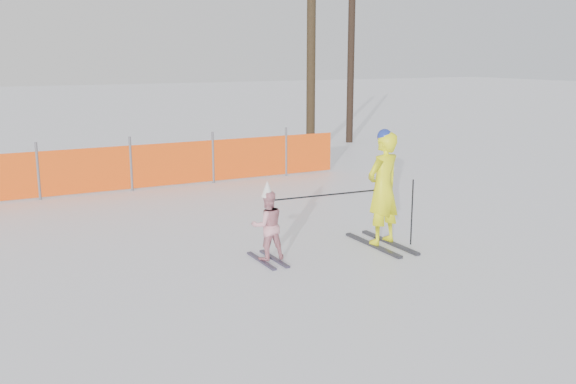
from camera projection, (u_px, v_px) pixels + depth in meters
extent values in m
plane|color=white|center=(303.00, 263.00, 9.67)|extent=(120.00, 120.00, 0.00)
cube|color=black|center=(373.00, 245.00, 10.50)|extent=(0.09, 1.50, 0.04)
cube|color=black|center=(390.00, 242.00, 10.65)|extent=(0.09, 1.50, 0.04)
imported|color=#FAFF15|center=(383.00, 188.00, 10.38)|extent=(0.76, 0.60, 1.83)
sphere|color=navy|center=(385.00, 136.00, 10.20)|extent=(0.24, 0.24, 0.24)
cube|color=black|center=(261.00, 261.00, 9.72)|extent=(0.09, 0.92, 0.03)
cube|color=black|center=(274.00, 259.00, 9.82)|extent=(0.09, 0.92, 0.03)
imported|color=pink|center=(268.00, 225.00, 9.65)|extent=(0.55, 0.45, 1.06)
cone|color=silver|center=(267.00, 189.00, 9.53)|extent=(0.19, 0.19, 0.24)
cylinder|color=black|center=(412.00, 212.00, 10.49)|extent=(0.02, 0.02, 1.10)
cylinder|color=black|center=(328.00, 195.00, 9.98)|extent=(1.77, 0.13, 0.02)
cylinder|color=#595960|center=(38.00, 171.00, 13.75)|extent=(0.06, 0.06, 1.25)
cylinder|color=#595960|center=(131.00, 164.00, 14.65)|extent=(0.06, 0.06, 1.25)
cylinder|color=#595960|center=(213.00, 158.00, 15.56)|extent=(0.06, 0.06, 1.25)
cylinder|color=#595960|center=(286.00, 152.00, 16.46)|extent=(0.06, 0.06, 1.25)
cylinder|color=#322516|center=(311.00, 57.00, 19.18)|extent=(0.27, 0.27, 5.99)
cylinder|color=black|center=(351.00, 58.00, 22.28)|extent=(0.24, 0.24, 5.90)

